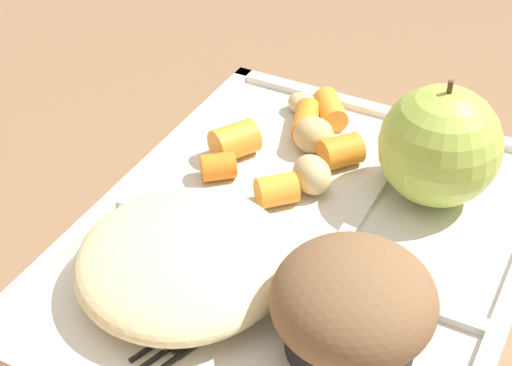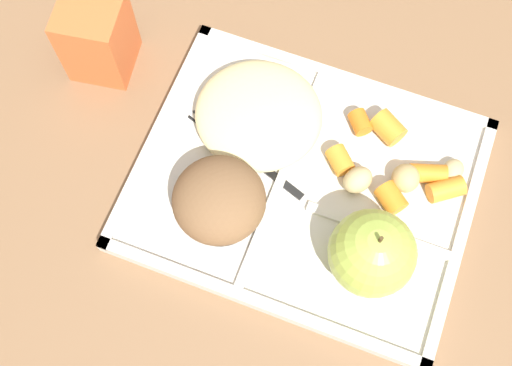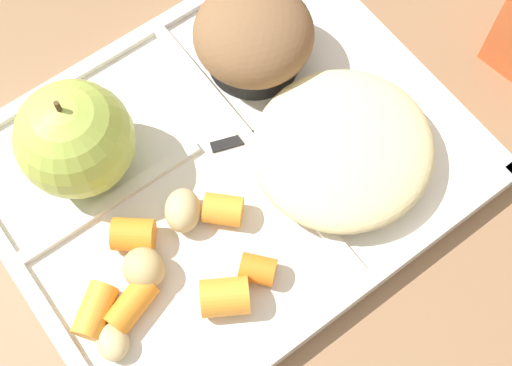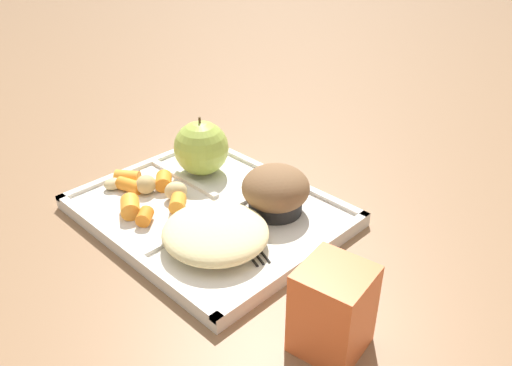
{
  "view_description": "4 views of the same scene",
  "coord_description": "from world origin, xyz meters",
  "px_view_note": "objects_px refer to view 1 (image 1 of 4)",
  "views": [
    {
      "loc": [
        0.37,
        0.15,
        0.37
      ],
      "look_at": [
        0.02,
        -0.02,
        0.07
      ],
      "focal_mm": 56.64,
      "sensor_mm": 36.0,
      "label": 1
    },
    {
      "loc": [
        -0.04,
        0.25,
        0.65
      ],
      "look_at": [
        0.04,
        0.03,
        0.05
      ],
      "focal_mm": 45.85,
      "sensor_mm": 36.0,
      "label": 2
    },
    {
      "loc": [
        -0.12,
        -0.19,
        0.49
      ],
      "look_at": [
        -0.01,
        -0.04,
        0.06
      ],
      "focal_mm": 49.32,
      "sensor_mm": 36.0,
      "label": 3
    },
    {
      "loc": [
        0.47,
        -0.39,
        0.41
      ],
      "look_at": [
        0.06,
        0.03,
        0.07
      ],
      "focal_mm": 36.52,
      "sensor_mm": 36.0,
      "label": 4
    }
  ],
  "objects_px": {
    "green_apple": "(440,146)",
    "bran_muffin": "(353,307)",
    "lunch_tray": "(303,247)",
    "plastic_fork": "(227,310)"
  },
  "relations": [
    {
      "from": "lunch_tray",
      "to": "plastic_fork",
      "type": "distance_m",
      "value": 0.08
    },
    {
      "from": "plastic_fork",
      "to": "bran_muffin",
      "type": "bearing_deg",
      "value": 97.1
    },
    {
      "from": "green_apple",
      "to": "bran_muffin",
      "type": "relative_size",
      "value": 1.0
    },
    {
      "from": "green_apple",
      "to": "bran_muffin",
      "type": "xyz_separation_m",
      "value": [
        0.15,
        0.0,
        -0.01
      ]
    },
    {
      "from": "lunch_tray",
      "to": "bran_muffin",
      "type": "bearing_deg",
      "value": 40.91
    },
    {
      "from": "bran_muffin",
      "to": "plastic_fork",
      "type": "height_order",
      "value": "bran_muffin"
    },
    {
      "from": "bran_muffin",
      "to": "plastic_fork",
      "type": "xyz_separation_m",
      "value": [
        0.01,
        -0.07,
        -0.03
      ]
    },
    {
      "from": "green_apple",
      "to": "plastic_fork",
      "type": "height_order",
      "value": "green_apple"
    },
    {
      "from": "bran_muffin",
      "to": "lunch_tray",
      "type": "bearing_deg",
      "value": -139.09
    },
    {
      "from": "lunch_tray",
      "to": "plastic_fork",
      "type": "relative_size",
      "value": 2.33
    }
  ]
}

